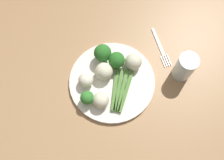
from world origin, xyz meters
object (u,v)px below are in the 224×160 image
(plate, at_px, (112,81))
(broccoli_right, at_px, (103,53))
(asparagus_bundle, at_px, (121,90))
(broccoli_front_left, at_px, (117,60))
(fork, at_px, (160,47))
(cauliflower_outer_edge, at_px, (133,62))
(cauliflower_near_fork, at_px, (101,100))
(cauliflower_left, at_px, (104,71))
(water_glass, at_px, (185,67))
(broccoli_front, at_px, (87,98))
(dining_table, at_px, (106,98))
(cauliflower_back_right, at_px, (86,80))
(chair, at_px, (34,1))

(plate, relative_size, broccoli_right, 4.02)
(asparagus_bundle, distance_m, broccoli_right, 0.14)
(broccoli_front_left, distance_m, fork, 0.19)
(cauliflower_outer_edge, height_order, cauliflower_near_fork, cauliflower_outer_edge)
(asparagus_bundle, height_order, broccoli_front_left, broccoli_front_left)
(plate, distance_m, broccoli_front_left, 0.08)
(cauliflower_left, xyz_separation_m, cauliflower_near_fork, (0.04, 0.09, -0.00))
(broccoli_right, relative_size, cauliflower_near_fork, 1.38)
(plate, distance_m, fork, 0.22)
(asparagus_bundle, height_order, water_glass, water_glass)
(fork, height_order, water_glass, water_glass)
(plate, relative_size, cauliflower_near_fork, 5.54)
(broccoli_front, height_order, cauliflower_near_fork, broccoli_front)
(plate, bearing_deg, cauliflower_near_fork, 45.48)
(cauliflower_outer_edge, height_order, water_glass, water_glass)
(dining_table, height_order, broccoli_front_left, broccoli_front_left)
(broccoli_front, xyz_separation_m, water_glass, (-0.34, 0.01, 0.01))
(broccoli_front, height_order, water_glass, water_glass)
(broccoli_front_left, bearing_deg, fork, -174.19)
(cauliflower_near_fork, bearing_deg, asparagus_bundle, -167.02)
(broccoli_front_left, relative_size, cauliflower_back_right, 1.37)
(dining_table, bearing_deg, broccoli_right, -105.68)
(asparagus_bundle, bearing_deg, cauliflower_left, 56.16)
(chair, relative_size, plate, 2.95)
(dining_table, height_order, cauliflower_back_right, cauliflower_back_right)
(asparagus_bundle, xyz_separation_m, cauliflower_outer_edge, (-0.07, -0.07, 0.02))
(plate, bearing_deg, broccoli_right, -88.68)
(broccoli_right, height_order, cauliflower_outer_edge, broccoli_right)
(chair, distance_m, cauliflower_left, 0.73)
(dining_table, bearing_deg, broccoli_front, 18.18)
(cauliflower_near_fork, bearing_deg, plate, -134.52)
(broccoli_front_left, height_order, cauliflower_left, broccoli_front_left)
(cauliflower_outer_edge, bearing_deg, plate, 18.89)
(dining_table, bearing_deg, cauliflower_near_fork, 57.24)
(cauliflower_left, bearing_deg, broccoli_right, -105.17)
(plate, relative_size, asparagus_bundle, 1.91)
(water_glass, bearing_deg, plate, -12.06)
(cauliflower_outer_edge, xyz_separation_m, cauliflower_near_fork, (0.15, 0.09, -0.00))
(cauliflower_left, distance_m, fork, 0.24)
(cauliflower_left, bearing_deg, water_glass, 162.65)
(plate, height_order, asparagus_bundle, asparagus_bundle)
(asparagus_bundle, bearing_deg, chair, 48.57)
(dining_table, xyz_separation_m, cauliflower_left, (-0.01, -0.05, 0.15))
(asparagus_bundle, height_order, broccoli_right, broccoli_right)
(broccoli_right, bearing_deg, water_glass, 149.75)
(cauliflower_near_fork, bearing_deg, cauliflower_back_right, -73.36)
(cauliflower_near_fork, bearing_deg, dining_table, -122.76)
(cauliflower_left, xyz_separation_m, fork, (-0.23, -0.04, -0.04))
(asparagus_bundle, distance_m, cauliflower_left, 0.08)
(dining_table, height_order, fork, fork)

